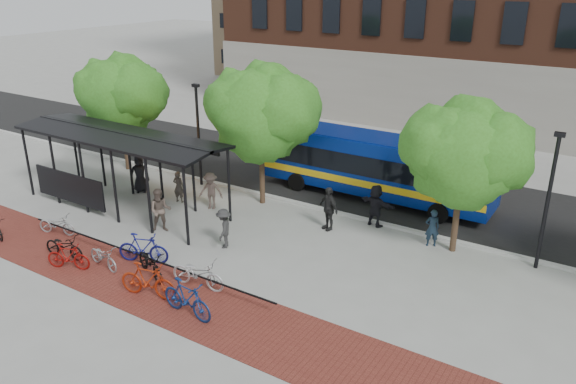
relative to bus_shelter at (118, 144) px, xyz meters
The scene contains 29 objects.
ground 8.68m from the bus_shelter, ahead, with size 160.00×160.00×0.00m, color #9E9E99.
asphalt_street 12.12m from the bus_shelter, 46.19° to the left, with size 160.00×8.00×0.01m, color black.
curb 9.74m from the bus_shelter, 28.84° to the left, with size 160.00×0.25×0.12m, color #B7B7B2.
brick_strip 8.19m from the bus_shelter, 36.40° to the right, with size 24.00×3.00×0.01m, color maroon.
bike_rack_rail 6.74m from the bus_shelter, 36.84° to the right, with size 12.00×0.05×0.95m, color black.
bus_shelter is the anchor object (origin of this frame).
tree_a 5.52m from the bus_shelter, 134.60° to the left, with size 4.90×4.00×6.18m.
tree_b 6.64m from the bus_shelter, 36.21° to the left, with size 5.15×4.20×6.47m.
tree_c 14.77m from the bus_shelter, 15.06° to the left, with size 4.66×3.80×5.92m.
lamp_post_left 4.24m from the bus_shelter, 74.47° to the left, with size 0.35×0.20×5.12m.
lamp_post_right 17.61m from the bus_shelter, 13.39° to the left, with size 0.35×0.20×5.12m.
bus 11.77m from the bus_shelter, 37.89° to the left, with size 11.14×2.67×3.01m.
bike_2 4.36m from the bus_shelter, 91.28° to the right, with size 0.59×1.69×0.89m, color #A1A1A3.
bike_4 5.65m from the bus_shelter, 67.83° to the right, with size 0.63×1.81×0.95m, color black.
bike_5 6.36m from the bus_shelter, 61.74° to the right, with size 0.47×1.67×1.01m, color maroon.
bike_6 6.33m from the bus_shelter, 49.44° to the right, with size 0.59×1.70×0.89m, color #99989B.
bike_7 6.27m from the bus_shelter, 35.33° to the right, with size 0.55×1.96×1.18m, color navy.
bike_8 7.34m from the bus_shelter, 34.76° to the right, with size 0.70×2.00×1.05m, color black.
bike_9 8.58m from the bus_shelter, 36.93° to the right, with size 0.59×2.07×1.24m, color #A0290E.
bike_10 8.76m from the bus_shelter, 25.38° to the right, with size 0.72×2.06×1.08m, color #BDBDBF.
bike_11 10.14m from the bus_shelter, 31.10° to the right, with size 0.58×2.06×1.24m, color navy.
pedestrian_0 2.81m from the bus_shelter, 112.89° to the left, with size 0.90×0.59×1.85m, color black.
pedestrian_1 3.36m from the bus_shelter, 44.61° to the left, with size 0.55×0.36×1.52m, color #3B352F.
pedestrian_3 4.59m from the bus_shelter, 28.81° to the left, with size 1.12×0.64×1.73m, color brown.
pedestrian_4 9.77m from the bus_shelter, 17.61° to the left, with size 1.10×0.46×1.88m, color black.
pedestrian_5 11.64m from the bus_shelter, 21.94° to the left, with size 1.71×0.54×1.84m, color black.
pedestrian_7 13.97m from the bus_shelter, 15.66° to the left, with size 0.56×0.37×1.54m, color #1A2B3D.
pedestrian_8 4.07m from the bus_shelter, 16.93° to the right, with size 0.91×0.71×1.88m, color brown.
pedestrian_9 6.87m from the bus_shelter, ahead, with size 1.04×0.60×1.60m, color #2B2B2B.
Camera 1 is at (11.04, -16.57, 10.16)m, focal length 35.00 mm.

